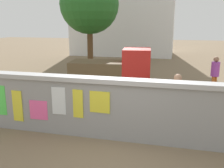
# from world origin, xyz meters

# --- Properties ---
(ground) EXTENTS (60.00, 60.00, 0.00)m
(ground) POSITION_xyz_m (0.00, 8.00, 0.00)
(ground) COLOR #7A664C
(poster_wall) EXTENTS (8.40, 0.42, 1.63)m
(poster_wall) POSITION_xyz_m (-0.01, -0.00, 0.84)
(poster_wall) COLOR gray
(poster_wall) RESTS_ON ground
(auto_rickshaw_truck) EXTENTS (3.74, 1.89, 1.85)m
(auto_rickshaw_truck) POSITION_xyz_m (-1.40, 5.08, 0.90)
(auto_rickshaw_truck) COLOR black
(auto_rickshaw_truck) RESTS_ON ground
(bicycle_near) EXTENTS (1.67, 0.55, 0.95)m
(bicycle_near) POSITION_xyz_m (0.97, 3.31, 0.36)
(bicycle_near) COLOR black
(bicycle_near) RESTS_ON ground
(person_walking) EXTENTS (0.47, 0.47, 1.62)m
(person_walking) POSITION_xyz_m (1.36, 1.01, 0.99)
(person_walking) COLOR purple
(person_walking) RESTS_ON ground
(person_bystander) EXTENTS (0.48, 0.48, 1.62)m
(person_bystander) POSITION_xyz_m (2.90, 5.05, 0.99)
(person_bystander) COLOR #BF6626
(person_bystander) RESTS_ON ground
(tree_roadside) EXTENTS (3.68, 3.68, 5.89)m
(tree_roadside) POSITION_xyz_m (-4.12, 9.68, 4.03)
(tree_roadside) COLOR brown
(tree_roadside) RESTS_ON ground
(building_background) EXTENTS (9.26, 4.87, 8.99)m
(building_background) POSITION_xyz_m (-3.52, 17.59, 4.52)
(building_background) COLOR white
(building_background) RESTS_ON ground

